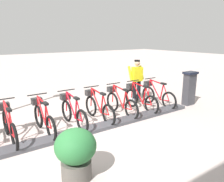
# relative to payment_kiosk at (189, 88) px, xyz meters

# --- Properties ---
(ground_plane) EXTENTS (60.00, 60.00, 0.00)m
(ground_plane) POSITION_rel_payment_kiosk_xyz_m (-0.05, 4.79, -0.67)
(ground_plane) COLOR #C1AFA8
(dock_rail_base) EXTENTS (0.44, 8.52, 0.10)m
(dock_rail_base) POSITION_rel_payment_kiosk_xyz_m (-0.05, 4.79, -0.62)
(dock_rail_base) COLOR #47474C
(dock_rail_base) RESTS_ON ground
(payment_kiosk) EXTENTS (0.36, 0.52, 1.28)m
(payment_kiosk) POSITION_rel_payment_kiosk_xyz_m (0.00, 0.00, 0.00)
(payment_kiosk) COLOR #38383D
(payment_kiosk) RESTS_ON ground
(bike_docked_0) EXTENTS (1.72, 0.54, 1.02)m
(bike_docked_0) POSITION_rel_payment_kiosk_xyz_m (0.57, 1.13, -0.24)
(bike_docked_0) COLOR black
(bike_docked_0) RESTS_ON ground
(bike_docked_1) EXTENTS (1.72, 0.54, 1.02)m
(bike_docked_1) POSITION_rel_payment_kiosk_xyz_m (0.57, 1.98, -0.24)
(bike_docked_1) COLOR black
(bike_docked_1) RESTS_ON ground
(bike_docked_2) EXTENTS (1.72, 0.54, 1.02)m
(bike_docked_2) POSITION_rel_payment_kiosk_xyz_m (0.57, 2.84, -0.24)
(bike_docked_2) COLOR black
(bike_docked_2) RESTS_ON ground
(bike_docked_3) EXTENTS (1.72, 0.54, 1.02)m
(bike_docked_3) POSITION_rel_payment_kiosk_xyz_m (0.57, 3.70, -0.24)
(bike_docked_3) COLOR black
(bike_docked_3) RESTS_ON ground
(bike_docked_4) EXTENTS (1.72, 0.54, 1.02)m
(bike_docked_4) POSITION_rel_payment_kiosk_xyz_m (0.57, 4.56, -0.24)
(bike_docked_4) COLOR black
(bike_docked_4) RESTS_ON ground
(bike_docked_5) EXTENTS (1.72, 0.54, 1.02)m
(bike_docked_5) POSITION_rel_payment_kiosk_xyz_m (0.57, 5.42, -0.24)
(bike_docked_5) COLOR black
(bike_docked_5) RESTS_ON ground
(bike_docked_6) EXTENTS (1.72, 0.54, 1.02)m
(bike_docked_6) POSITION_rel_payment_kiosk_xyz_m (0.57, 6.27, -0.24)
(bike_docked_6) COLOR black
(bike_docked_6) RESTS_ON ground
(worker_near_rack) EXTENTS (0.54, 0.67, 1.66)m
(worker_near_rack) POSITION_rel_payment_kiosk_xyz_m (1.57, 1.28, 0.24)
(worker_near_rack) COLOR white
(worker_near_rack) RESTS_ON ground
(planter_bush) EXTENTS (0.76, 0.76, 0.97)m
(planter_bush) POSITION_rel_payment_kiosk_xyz_m (-1.74, 5.54, -0.12)
(planter_bush) COLOR #59544C
(planter_bush) RESTS_ON ground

